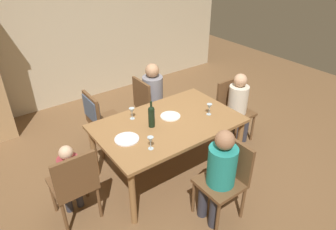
% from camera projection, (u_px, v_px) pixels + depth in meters
% --- Properties ---
extents(ground_plane, '(10.00, 10.00, 0.00)m').
position_uv_depth(ground_plane, '(168.00, 170.00, 4.06)').
color(ground_plane, brown).
extents(rear_room_partition, '(6.40, 0.12, 2.70)m').
position_uv_depth(rear_room_partition, '(76.00, 27.00, 5.29)').
color(rear_room_partition, beige).
rests_on(rear_room_partition, ground_plane).
extents(dining_table, '(1.75, 1.10, 0.76)m').
position_uv_depth(dining_table, '(168.00, 127.00, 3.71)').
color(dining_table, olive).
rests_on(dining_table, ground_plane).
extents(chair_near, '(0.44, 0.44, 0.92)m').
position_uv_depth(chair_near, '(226.00, 175.00, 3.19)').
color(chair_near, brown).
rests_on(chair_near, ground_plane).
extents(chair_right_end, '(0.44, 0.44, 0.92)m').
position_uv_depth(chair_right_end, '(232.00, 106.00, 4.49)').
color(chair_right_end, brown).
rests_on(chair_right_end, ground_plane).
extents(chair_far_right, '(0.44, 0.44, 0.92)m').
position_uv_depth(chair_far_right, '(148.00, 102.00, 4.59)').
color(chair_far_right, brown).
rests_on(chair_far_right, ground_plane).
extents(chair_left_end, '(0.44, 0.44, 0.92)m').
position_uv_depth(chair_left_end, '(74.00, 182.00, 3.09)').
color(chair_left_end, brown).
rests_on(chair_left_end, ground_plane).
extents(chair_far_left, '(0.45, 0.44, 0.92)m').
position_uv_depth(chair_far_left, '(98.00, 115.00, 4.14)').
color(chair_far_left, brown).
rests_on(chair_far_left, ground_plane).
extents(person_woman_host, '(0.34, 0.30, 1.12)m').
position_uv_depth(person_woman_host, '(220.00, 171.00, 3.07)').
color(person_woman_host, '#33333D').
rests_on(person_woman_host, ground_plane).
extents(person_man_bearded, '(0.28, 0.32, 1.08)m').
position_uv_depth(person_man_bearded, '(239.00, 103.00, 4.36)').
color(person_man_bearded, '#33333D').
rests_on(person_man_bearded, ground_plane).
extents(person_man_guest, '(0.35, 0.31, 1.14)m').
position_uv_depth(person_man_guest, '(154.00, 93.00, 4.59)').
color(person_man_guest, '#33333D').
rests_on(person_man_guest, ground_plane).
extents(person_child_small, '(0.22, 0.25, 0.94)m').
position_uv_depth(person_child_small, '(70.00, 174.00, 3.15)').
color(person_child_small, '#33333D').
rests_on(person_child_small, ground_plane).
extents(wine_bottle_tall_green, '(0.08, 0.08, 0.33)m').
position_uv_depth(wine_bottle_tall_green, '(151.00, 116.00, 3.52)').
color(wine_bottle_tall_green, black).
rests_on(wine_bottle_tall_green, dining_table).
extents(wine_glass_near_left, '(0.07, 0.07, 0.15)m').
position_uv_depth(wine_glass_near_left, '(151.00, 140.00, 3.16)').
color(wine_glass_near_left, silver).
rests_on(wine_glass_near_left, dining_table).
extents(wine_glass_centre, '(0.07, 0.07, 0.15)m').
position_uv_depth(wine_glass_centre, '(132.00, 111.00, 3.69)').
color(wine_glass_centre, silver).
rests_on(wine_glass_centre, dining_table).
extents(wine_glass_near_right, '(0.07, 0.07, 0.15)m').
position_uv_depth(wine_glass_near_right, '(209.00, 107.00, 3.78)').
color(wine_glass_near_right, silver).
rests_on(wine_glass_near_right, dining_table).
extents(dinner_plate_host, '(0.28, 0.28, 0.01)m').
position_uv_depth(dinner_plate_host, '(127.00, 139.00, 3.35)').
color(dinner_plate_host, white).
rests_on(dinner_plate_host, dining_table).
extents(dinner_plate_guest_left, '(0.25, 0.25, 0.01)m').
position_uv_depth(dinner_plate_guest_left, '(170.00, 116.00, 3.78)').
color(dinner_plate_guest_left, white).
rests_on(dinner_plate_guest_left, dining_table).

